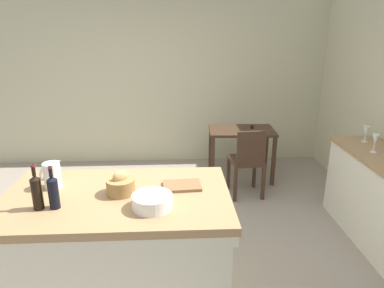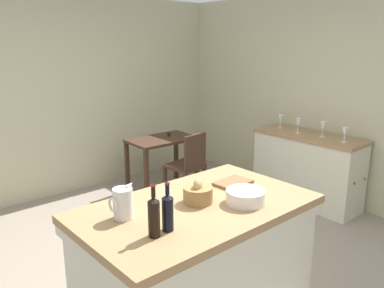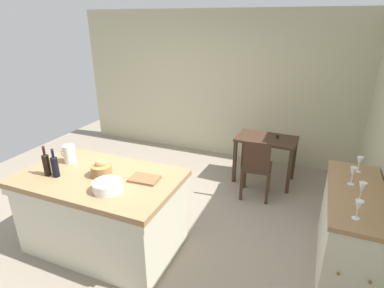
{
  "view_description": "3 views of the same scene",
  "coord_description": "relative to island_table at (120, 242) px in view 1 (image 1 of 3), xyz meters",
  "views": [
    {
      "loc": [
        0.21,
        -2.87,
        2.1
      ],
      "look_at": [
        0.37,
        0.24,
        1.05
      ],
      "focal_mm": 32.74,
      "sensor_mm": 36.0,
      "label": 1
    },
    {
      "loc": [
        -1.98,
        -2.43,
        2.04
      ],
      "look_at": [
        0.34,
        0.22,
        1.1
      ],
      "focal_mm": 37.01,
      "sensor_mm": 36.0,
      "label": 2
    },
    {
      "loc": [
        1.77,
        -2.77,
        2.42
      ],
      "look_at": [
        0.42,
        0.51,
        0.99
      ],
      "focal_mm": 28.89,
      "sensor_mm": 36.0,
      "label": 3
    }
  ],
  "objects": [
    {
      "name": "writing_desk",
      "position": [
        1.38,
        2.25,
        0.13
      ],
      "size": [
        0.92,
        0.6,
        0.78
      ],
      "color": "#3D281C",
      "rests_on": "ground"
    },
    {
      "name": "ground_plane",
      "position": [
        0.23,
        0.49,
        -0.48
      ],
      "size": [
        6.76,
        6.76,
        0.0
      ],
      "primitive_type": "plane",
      "color": "gray"
    },
    {
      "name": "side_cabinet",
      "position": [
        2.49,
        0.68,
        -0.03
      ],
      "size": [
        0.52,
        1.39,
        0.9
      ],
      "color": "#99754C",
      "rests_on": "ground"
    },
    {
      "name": "island_table",
      "position": [
        0.0,
        0.0,
        0.0
      ],
      "size": [
        1.7,
        1.01,
        0.9
      ],
      "color": "#99754C",
      "rests_on": "ground"
    },
    {
      "name": "wine_bottle_amber",
      "position": [
        -0.5,
        -0.18,
        0.55
      ],
      "size": [
        0.07,
        0.07,
        0.33
      ],
      "color": "black",
      "rests_on": "island_table"
    },
    {
      "name": "wine_glass_right",
      "position": [
        2.52,
        1.15,
        0.53
      ],
      "size": [
        0.07,
        0.07,
        0.17
      ],
      "color": "white",
      "rests_on": "side_cabinet"
    },
    {
      "name": "pitcher",
      "position": [
        -0.51,
        0.15,
        0.52
      ],
      "size": [
        0.17,
        0.13,
        0.25
      ],
      "color": "silver",
      "rests_on": "island_table"
    },
    {
      "name": "wine_glass_middle",
      "position": [
        2.44,
        0.82,
        0.54
      ],
      "size": [
        0.07,
        0.07,
        0.19
      ],
      "color": "white",
      "rests_on": "side_cabinet"
    },
    {
      "name": "wine_bottle_dark",
      "position": [
        -0.4,
        -0.18,
        0.54
      ],
      "size": [
        0.07,
        0.07,
        0.31
      ],
      "color": "black",
      "rests_on": "island_table"
    },
    {
      "name": "cutting_board",
      "position": [
        0.49,
        0.11,
        0.43
      ],
      "size": [
        0.31,
        0.22,
        0.02
      ],
      "primitive_type": "cube",
      "rotation": [
        0.0,
        0.0,
        0.06
      ],
      "color": "brown",
      "rests_on": "island_table"
    },
    {
      "name": "wooden_chair",
      "position": [
        1.35,
        1.67,
        0.02
      ],
      "size": [
        0.43,
        0.43,
        0.91
      ],
      "color": "#3D281C",
      "rests_on": "ground"
    },
    {
      "name": "wall_back",
      "position": [
        0.23,
        3.09,
        0.82
      ],
      "size": [
        5.32,
        0.12,
        2.6
      ],
      "primitive_type": "cube",
      "color": "#B7B28E",
      "rests_on": "ground"
    },
    {
      "name": "wash_bowl",
      "position": [
        0.28,
        -0.21,
        0.46
      ],
      "size": [
        0.28,
        0.28,
        0.1
      ],
      "primitive_type": "cylinder",
      "color": "silver",
      "rests_on": "island_table"
    },
    {
      "name": "bread_basket",
      "position": [
        0.03,
        0.02,
        0.48
      ],
      "size": [
        0.21,
        0.21,
        0.19
      ],
      "color": "olive",
      "rests_on": "island_table"
    }
  ]
}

